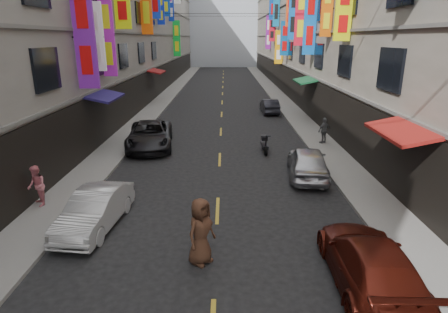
{
  "coord_description": "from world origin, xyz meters",
  "views": [
    {
      "loc": [
        0.27,
        5.55,
        6.02
      ],
      "look_at": [
        0.25,
        13.32,
        3.55
      ],
      "focal_mm": 30.0,
      "sensor_mm": 36.0,
      "label": 1
    }
  ],
  "objects_px": {
    "car_left_mid": "(95,210)",
    "pedestrian_rfar": "(324,130)",
    "car_right_mid": "(308,162)",
    "pedestrian_crossing": "(201,231)",
    "scooter_far_right": "(264,144)",
    "car_right_far": "(270,106)",
    "car_right_near": "(370,263)",
    "pedestrian_lfar": "(36,186)",
    "car_left_far": "(150,135)"
  },
  "relations": [
    {
      "from": "car_left_mid",
      "to": "pedestrian_rfar",
      "type": "bearing_deg",
      "value": 51.38
    },
    {
      "from": "car_right_mid",
      "to": "pedestrian_crossing",
      "type": "distance_m",
      "value": 8.09
    },
    {
      "from": "scooter_far_right",
      "to": "car_right_mid",
      "type": "xyz_separation_m",
      "value": [
        1.54,
        -3.86,
        0.26
      ]
    },
    {
      "from": "car_right_far",
      "to": "pedestrian_crossing",
      "type": "xyz_separation_m",
      "value": [
        -4.39,
        -21.9,
        0.37
      ]
    },
    {
      "from": "car_right_near",
      "to": "pedestrian_lfar",
      "type": "bearing_deg",
      "value": -21.74
    },
    {
      "from": "car_left_far",
      "to": "pedestrian_crossing",
      "type": "distance_m",
      "value": 12.08
    },
    {
      "from": "car_left_mid",
      "to": "car_right_near",
      "type": "bearing_deg",
      "value": -14.94
    },
    {
      "from": "pedestrian_crossing",
      "to": "pedestrian_rfar",
      "type": "bearing_deg",
      "value": 9.97
    },
    {
      "from": "car_left_far",
      "to": "pedestrian_lfar",
      "type": "distance_m",
      "value": 8.47
    },
    {
      "from": "scooter_far_right",
      "to": "car_right_near",
      "type": "height_order",
      "value": "car_right_near"
    },
    {
      "from": "car_right_far",
      "to": "pedestrian_lfar",
      "type": "relative_size",
      "value": 2.35
    },
    {
      "from": "car_left_mid",
      "to": "car_right_far",
      "type": "distance_m",
      "value": 21.42
    },
    {
      "from": "car_right_near",
      "to": "pedestrian_crossing",
      "type": "height_order",
      "value": "pedestrian_crossing"
    },
    {
      "from": "pedestrian_lfar",
      "to": "pedestrian_rfar",
      "type": "height_order",
      "value": "pedestrian_lfar"
    },
    {
      "from": "car_left_mid",
      "to": "car_right_near",
      "type": "height_order",
      "value": "car_right_near"
    },
    {
      "from": "scooter_far_right",
      "to": "pedestrian_crossing",
      "type": "bearing_deg",
      "value": 74.34
    },
    {
      "from": "car_right_far",
      "to": "pedestrian_rfar",
      "type": "xyz_separation_m",
      "value": [
        2.05,
        -9.82,
        0.29
      ]
    },
    {
      "from": "pedestrian_rfar",
      "to": "pedestrian_lfar",
      "type": "bearing_deg",
      "value": 2.2
    },
    {
      "from": "car_left_mid",
      "to": "pedestrian_crossing",
      "type": "relative_size",
      "value": 2.0
    },
    {
      "from": "scooter_far_right",
      "to": "car_right_near",
      "type": "bearing_deg",
      "value": 96.24
    },
    {
      "from": "car_right_far",
      "to": "car_right_near",
      "type": "bearing_deg",
      "value": 87.87
    },
    {
      "from": "car_left_mid",
      "to": "scooter_far_right",
      "type": "bearing_deg",
      "value": 59.64
    },
    {
      "from": "scooter_far_right",
      "to": "car_right_far",
      "type": "relative_size",
      "value": 0.5
    },
    {
      "from": "car_left_far",
      "to": "pedestrian_rfar",
      "type": "height_order",
      "value": "pedestrian_rfar"
    },
    {
      "from": "car_left_mid",
      "to": "pedestrian_lfar",
      "type": "relative_size",
      "value": 2.52
    },
    {
      "from": "scooter_far_right",
      "to": "car_left_mid",
      "type": "height_order",
      "value": "car_left_mid"
    },
    {
      "from": "car_left_mid",
      "to": "pedestrian_crossing",
      "type": "xyz_separation_m",
      "value": [
        3.61,
        -2.03,
        0.33
      ]
    },
    {
      "from": "pedestrian_lfar",
      "to": "pedestrian_crossing",
      "type": "distance_m",
      "value": 7.09
    },
    {
      "from": "car_left_mid",
      "to": "pedestrian_lfar",
      "type": "height_order",
      "value": "pedestrian_lfar"
    },
    {
      "from": "car_left_far",
      "to": "car_right_near",
      "type": "relative_size",
      "value": 1.15
    },
    {
      "from": "scooter_far_right",
      "to": "car_left_mid",
      "type": "distance_m",
      "value": 10.78
    },
    {
      "from": "car_left_mid",
      "to": "car_left_far",
      "type": "height_order",
      "value": "car_left_far"
    },
    {
      "from": "car_right_mid",
      "to": "pedestrian_lfar",
      "type": "bearing_deg",
      "value": 24.15
    },
    {
      "from": "car_left_far",
      "to": "pedestrian_crossing",
      "type": "xyz_separation_m",
      "value": [
        3.61,
        -11.53,
        0.23
      ]
    },
    {
      "from": "car_left_mid",
      "to": "car_right_near",
      "type": "relative_size",
      "value": 0.84
    },
    {
      "from": "scooter_far_right",
      "to": "car_right_far",
      "type": "xyz_separation_m",
      "value": [
        1.55,
        11.23,
        0.15
      ]
    },
    {
      "from": "car_right_far",
      "to": "pedestrian_crossing",
      "type": "distance_m",
      "value": 22.33
    },
    {
      "from": "car_right_mid",
      "to": "car_left_far",
      "type": "bearing_deg",
      "value": -24.0
    },
    {
      "from": "car_left_mid",
      "to": "car_right_far",
      "type": "bearing_deg",
      "value": 74.46
    },
    {
      "from": "car_right_near",
      "to": "pedestrian_rfar",
      "type": "height_order",
      "value": "pedestrian_rfar"
    },
    {
      "from": "scooter_far_right",
      "to": "car_right_far",
      "type": "height_order",
      "value": "car_right_far"
    },
    {
      "from": "car_right_near",
      "to": "pedestrian_rfar",
      "type": "xyz_separation_m",
      "value": [
        2.17,
        13.13,
        0.21
      ]
    },
    {
      "from": "car_right_near",
      "to": "car_right_mid",
      "type": "height_order",
      "value": "car_right_mid"
    },
    {
      "from": "pedestrian_lfar",
      "to": "pedestrian_crossing",
      "type": "bearing_deg",
      "value": 24.46
    },
    {
      "from": "car_left_far",
      "to": "car_right_near",
      "type": "height_order",
      "value": "car_left_far"
    },
    {
      "from": "car_right_mid",
      "to": "car_right_far",
      "type": "bearing_deg",
      "value": -83.41
    },
    {
      "from": "scooter_far_right",
      "to": "car_right_mid",
      "type": "relative_size",
      "value": 0.44
    },
    {
      "from": "car_right_far",
      "to": "pedestrian_lfar",
      "type": "distance_m",
      "value": 21.25
    },
    {
      "from": "scooter_far_right",
      "to": "pedestrian_rfar",
      "type": "height_order",
      "value": "pedestrian_rfar"
    },
    {
      "from": "car_left_mid",
      "to": "pedestrian_rfar",
      "type": "xyz_separation_m",
      "value": [
        10.05,
        10.05,
        0.25
      ]
    }
  ]
}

